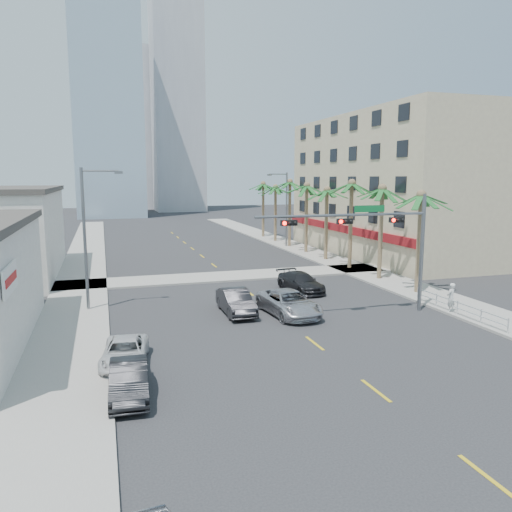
# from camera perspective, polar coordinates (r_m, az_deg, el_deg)

# --- Properties ---
(ground) EXTENTS (260.00, 260.00, 0.00)m
(ground) POSITION_cam_1_polar(r_m,az_deg,el_deg) (22.69, 10.89, -12.91)
(ground) COLOR #262628
(ground) RESTS_ON ground
(sidewalk_right) EXTENTS (4.00, 120.00, 0.15)m
(sidewalk_right) POSITION_cam_1_polar(r_m,az_deg,el_deg) (45.17, 12.48, -1.87)
(sidewalk_right) COLOR gray
(sidewalk_right) RESTS_ON ground
(sidewalk_left) EXTENTS (4.00, 120.00, 0.15)m
(sidewalk_left) POSITION_cam_1_polar(r_m,az_deg,el_deg) (39.45, -19.56, -3.74)
(sidewalk_left) COLOR gray
(sidewalk_left) RESTS_ON ground
(sidewalk_cross) EXTENTS (80.00, 4.00, 0.15)m
(sidewalk_cross) POSITION_cam_1_polar(r_m,az_deg,el_deg) (42.57, -3.10, -2.32)
(sidewalk_cross) COLOR gray
(sidewalk_cross) RESTS_ON ground
(building_right) EXTENTS (15.25, 28.00, 15.00)m
(building_right) POSITION_cam_1_polar(r_m,az_deg,el_deg) (58.17, 16.49, 7.71)
(building_right) COLOR tan
(building_right) RESTS_ON ground
(tower_far_left) EXTENTS (14.00, 14.00, 48.00)m
(tower_far_left) POSITION_cam_1_polar(r_m,az_deg,el_deg) (114.60, -16.62, 16.42)
(tower_far_left) COLOR #99B2C6
(tower_far_left) RESTS_ON ground
(tower_far_right) EXTENTS (12.00, 12.00, 60.00)m
(tower_far_right) POSITION_cam_1_polar(r_m,az_deg,el_deg) (131.71, -9.03, 18.28)
(tower_far_right) COLOR #ADADB2
(tower_far_right) RESTS_ON ground
(tower_far_center) EXTENTS (16.00, 16.00, 42.00)m
(tower_far_center) POSITION_cam_1_polar(r_m,az_deg,el_deg) (144.24, -14.68, 13.68)
(tower_far_center) COLOR #ADADB2
(tower_far_center) RESTS_ON ground
(traffic_signal_mast) EXTENTS (11.12, 0.54, 7.20)m
(traffic_signal_mast) POSITION_cam_1_polar(r_m,az_deg,el_deg) (31.04, 13.74, 2.55)
(traffic_signal_mast) COLOR slate
(traffic_signal_mast) RESTS_ON ground
(palm_tree_0) EXTENTS (4.80, 4.80, 7.80)m
(palm_tree_0) POSITION_cam_1_polar(r_m,az_deg,el_deg) (37.46, 18.37, 6.50)
(palm_tree_0) COLOR brown
(palm_tree_0) RESTS_ON ground
(palm_tree_1) EXTENTS (4.80, 4.80, 8.16)m
(palm_tree_1) POSITION_cam_1_polar(r_m,az_deg,el_deg) (41.79, 14.24, 7.37)
(palm_tree_1) COLOR brown
(palm_tree_1) RESTS_ON ground
(palm_tree_2) EXTENTS (4.80, 4.80, 8.52)m
(palm_tree_2) POSITION_cam_1_polar(r_m,az_deg,el_deg) (46.31, 10.89, 8.04)
(palm_tree_2) COLOR brown
(palm_tree_2) RESTS_ON ground
(palm_tree_3) EXTENTS (4.80, 4.80, 7.80)m
(palm_tree_3) POSITION_cam_1_polar(r_m,az_deg,el_deg) (50.97, 8.11, 7.39)
(palm_tree_3) COLOR brown
(palm_tree_3) RESTS_ON ground
(palm_tree_4) EXTENTS (4.80, 4.80, 8.16)m
(palm_tree_4) POSITION_cam_1_polar(r_m,az_deg,el_deg) (55.72, 5.83, 7.92)
(palm_tree_4) COLOR brown
(palm_tree_4) RESTS_ON ground
(palm_tree_5) EXTENTS (4.80, 4.80, 8.52)m
(palm_tree_5) POSITION_cam_1_polar(r_m,az_deg,el_deg) (60.53, 3.90, 8.35)
(palm_tree_5) COLOR brown
(palm_tree_5) RESTS_ON ground
(palm_tree_6) EXTENTS (4.80, 4.80, 7.80)m
(palm_tree_6) POSITION_cam_1_polar(r_m,az_deg,el_deg) (65.43, 2.25, 7.80)
(palm_tree_6) COLOR brown
(palm_tree_6) RESTS_ON ground
(palm_tree_7) EXTENTS (4.80, 4.80, 8.16)m
(palm_tree_7) POSITION_cam_1_polar(r_m,az_deg,el_deg) (70.35, 0.83, 8.17)
(palm_tree_7) COLOR brown
(palm_tree_7) RESTS_ON ground
(streetlight_left) EXTENTS (2.55, 0.25, 9.00)m
(streetlight_left) POSITION_cam_1_polar(r_m,az_deg,el_deg) (32.70, -18.66, 2.64)
(streetlight_left) COLOR slate
(streetlight_left) RESTS_ON ground
(streetlight_right) EXTENTS (2.55, 0.25, 9.00)m
(streetlight_right) POSITION_cam_1_polar(r_m,az_deg,el_deg) (60.41, 3.33, 5.77)
(streetlight_right) COLOR slate
(streetlight_right) RESTS_ON ground
(guardrail) EXTENTS (0.08, 8.08, 1.00)m
(guardrail) POSITION_cam_1_polar(r_m,az_deg,el_deg) (32.80, 22.04, -5.32)
(guardrail) COLOR silver
(guardrail) RESTS_ON ground
(car_parked_mid) EXTENTS (1.63, 4.16, 1.35)m
(car_parked_mid) POSITION_cam_1_polar(r_m,az_deg,el_deg) (20.36, -14.32, -13.60)
(car_parked_mid) COLOR black
(car_parked_mid) RESTS_ON ground
(car_parked_far) EXTENTS (2.51, 4.47, 1.18)m
(car_parked_far) POSITION_cam_1_polar(r_m,az_deg,el_deg) (23.63, -14.76, -10.61)
(car_parked_far) COLOR silver
(car_parked_far) RESTS_ON ground
(car_lane_left) EXTENTS (1.62, 4.63, 1.52)m
(car_lane_left) POSITION_cam_1_polar(r_m,az_deg,el_deg) (31.13, -2.31, -5.23)
(car_lane_left) COLOR black
(car_lane_left) RESTS_ON ground
(car_lane_center) EXTENTS (3.00, 5.65, 1.51)m
(car_lane_center) POSITION_cam_1_polar(r_m,az_deg,el_deg) (30.86, 3.78, -5.38)
(car_lane_center) COLOR #BAB9BE
(car_lane_center) RESTS_ON ground
(car_lane_right) EXTENTS (2.63, 5.08, 1.41)m
(car_lane_right) POSITION_cam_1_polar(r_m,az_deg,el_deg) (37.22, 5.13, -3.00)
(car_lane_right) COLOR black
(car_lane_right) RESTS_ON ground
(pedestrian) EXTENTS (0.78, 0.66, 1.81)m
(pedestrian) POSITION_cam_1_polar(r_m,az_deg,el_deg) (33.20, 21.38, -4.43)
(pedestrian) COLOR silver
(pedestrian) RESTS_ON sidewalk_right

